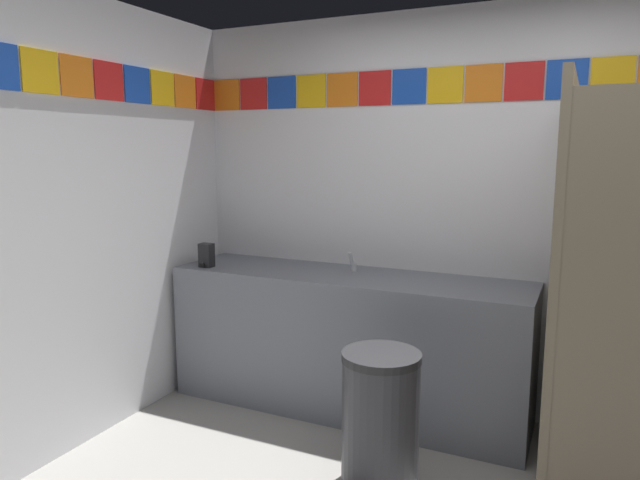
% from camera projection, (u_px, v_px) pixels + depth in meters
% --- Properties ---
extents(wall_back, '(4.34, 0.09, 2.54)m').
position_uv_depth(wall_back, '(518.00, 217.00, 3.48)').
color(wall_back, silver).
rests_on(wall_back, ground_plane).
extents(wall_side, '(0.09, 3.22, 2.54)m').
position_uv_depth(wall_side, '(27.00, 230.00, 2.93)').
color(wall_side, silver).
rests_on(wall_side, ground_plane).
extents(vanity_counter, '(2.29, 0.60, 0.89)m').
position_uv_depth(vanity_counter, '(347.00, 341.00, 3.71)').
color(vanity_counter, slate).
rests_on(vanity_counter, ground_plane).
extents(faucet_center, '(0.04, 0.10, 0.14)m').
position_uv_depth(faucet_center, '(353.00, 264.00, 3.71)').
color(faucet_center, silver).
rests_on(faucet_center, vanity_counter).
extents(soap_dispenser, '(0.09, 0.09, 0.16)m').
position_uv_depth(soap_dispenser, '(207.00, 255.00, 3.87)').
color(soap_dispenser, black).
rests_on(soap_dispenser, vanity_counter).
extents(stall_divider, '(0.92, 1.40, 1.98)m').
position_uv_depth(stall_divider, '(599.00, 314.00, 2.44)').
color(stall_divider, '#726651').
rests_on(stall_divider, ground_plane).
extents(trash_bin, '(0.39, 0.39, 0.70)m').
position_uv_depth(trash_bin, '(380.00, 420.00, 2.85)').
color(trash_bin, '#333338').
rests_on(trash_bin, ground_plane).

